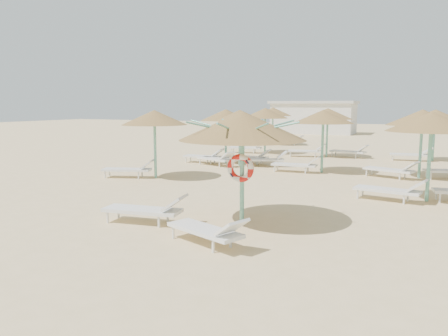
% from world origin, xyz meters
% --- Properties ---
extents(ground, '(120.00, 120.00, 0.00)m').
position_xyz_m(ground, '(0.00, 0.00, 0.00)').
color(ground, '#E0BF88').
rests_on(ground, ground).
extents(main_palapa, '(3.04, 3.04, 2.72)m').
position_xyz_m(main_palapa, '(0.50, 0.31, 2.36)').
color(main_palapa, '#68B49E').
rests_on(main_palapa, ground).
extents(lounger_main_a, '(2.14, 0.91, 0.75)m').
position_xyz_m(lounger_main_a, '(-1.58, -0.67, 0.36)').
color(lounger_main_a, white).
rests_on(lounger_main_a, ground).
extents(lounger_main_b, '(2.01, 1.24, 0.70)m').
position_xyz_m(lounger_main_b, '(0.54, -1.56, 0.34)').
color(lounger_main_b, white).
rests_on(lounger_main_b, ground).
extents(palapa_field, '(20.41, 19.22, 2.70)m').
position_xyz_m(palapa_field, '(0.87, 11.04, 2.28)').
color(palapa_field, '#68B49E').
rests_on(palapa_field, ground).
extents(service_hut, '(8.40, 4.40, 3.25)m').
position_xyz_m(service_hut, '(-6.00, 35.00, 1.64)').
color(service_hut, silver).
rests_on(service_hut, ground).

